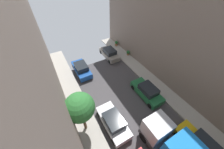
# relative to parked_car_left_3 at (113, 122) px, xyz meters

# --- Properties ---
(sidewalk_right) EXTENTS (2.00, 44.00, 0.15)m
(sidewalk_right) POSITION_rel_parked_car_left_3_xyz_m (7.70, -5.62, -0.64)
(sidewalk_right) COLOR #A8A399
(sidewalk_right) RESTS_ON ground
(parked_car_left_3) EXTENTS (1.78, 4.20, 1.57)m
(parked_car_left_3) POSITION_rel_parked_car_left_3_xyz_m (0.00, 0.00, 0.00)
(parked_car_left_3) COLOR silver
(parked_car_left_3) RESTS_ON ground
(parked_car_left_4) EXTENTS (1.78, 4.20, 1.57)m
(parked_car_left_4) POSITION_rel_parked_car_left_3_xyz_m (0.00, 9.10, 0.00)
(parked_car_left_4) COLOR #194799
(parked_car_left_4) RESTS_ON ground
(parked_car_right_2) EXTENTS (1.78, 4.20, 1.57)m
(parked_car_right_2) POSITION_rel_parked_car_left_3_xyz_m (5.40, -5.53, 0.00)
(parked_car_right_2) COLOR gold
(parked_car_right_2) RESTS_ON ground
(parked_car_right_3) EXTENTS (1.78, 4.20, 1.57)m
(parked_car_right_3) POSITION_rel_parked_car_left_3_xyz_m (5.40, 1.26, 0.00)
(parked_car_right_3) COLOR #1E6638
(parked_car_right_3) RESTS_ON ground
(parked_car_right_4) EXTENTS (1.78, 4.20, 1.57)m
(parked_car_right_4) POSITION_rel_parked_car_left_3_xyz_m (5.40, 10.57, 0.00)
(parked_car_right_4) COLOR gray
(parked_car_right_4) RESTS_ON ground
(street_tree_0) EXTENTS (2.48, 2.48, 4.85)m
(street_tree_0) POSITION_rel_parked_car_left_3_xyz_m (-2.48, 1.09, 3.01)
(street_tree_0) COLOR brown
(street_tree_0) RESTS_ON sidewalk_left
(potted_plant_2) EXTENTS (0.59, 0.59, 0.95)m
(potted_plant_2) POSITION_rel_parked_car_left_3_xyz_m (8.24, 13.03, -0.06)
(potted_plant_2) COLOR brown
(potted_plant_2) RESTS_ON sidewalk_right
(potted_plant_3) EXTENTS (0.55, 0.55, 0.79)m
(potted_plant_3) POSITION_rel_parked_car_left_3_xyz_m (8.38, 9.40, -0.14)
(potted_plant_3) COLOR brown
(potted_plant_3) RESTS_ON sidewalk_right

